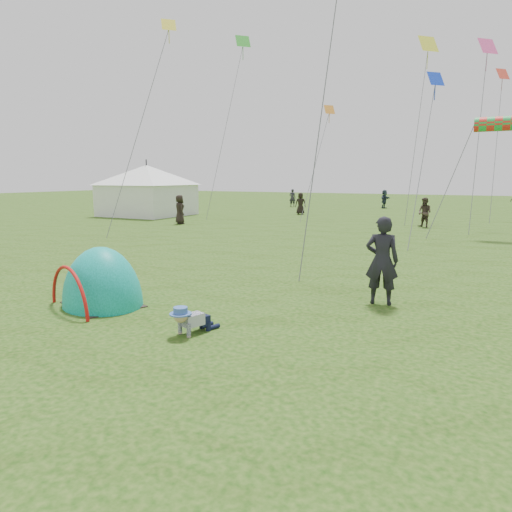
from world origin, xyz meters
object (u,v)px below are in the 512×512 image
at_px(crawling_toddler, 190,319).
at_px(standing_adult, 382,261).
at_px(popup_tent, 103,305).
at_px(event_marquee, 147,189).

height_order(crawling_toddler, standing_adult, standing_adult).
bearing_deg(standing_adult, crawling_toddler, 45.17).
xyz_separation_m(popup_tent, standing_adult, (5.27, 2.83, 0.95)).
bearing_deg(event_marquee, popup_tent, -52.73).
xyz_separation_m(crawling_toddler, popup_tent, (-2.75, 0.65, -0.27)).
relative_size(popup_tent, standing_adult, 1.32).
distance_m(crawling_toddler, standing_adult, 4.35).
height_order(standing_adult, event_marquee, event_marquee).
distance_m(crawling_toddler, popup_tent, 2.84).
bearing_deg(crawling_toddler, standing_adult, 71.91).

